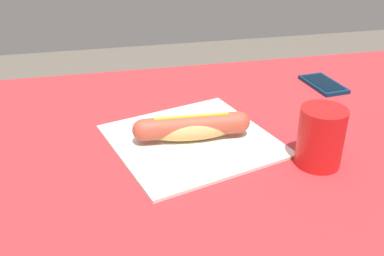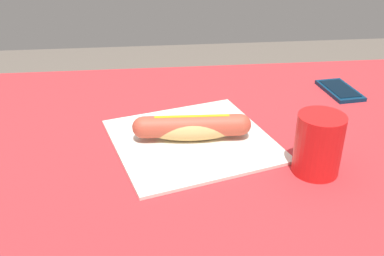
% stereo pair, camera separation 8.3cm
% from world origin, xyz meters
% --- Properties ---
extents(dining_table, '(1.25, 0.86, 0.75)m').
position_xyz_m(dining_table, '(0.00, 0.00, 0.62)').
color(dining_table, brown).
rests_on(dining_table, ground).
extents(paper_wrapper, '(0.35, 0.35, 0.01)m').
position_xyz_m(paper_wrapper, '(0.06, -0.02, 0.75)').
color(paper_wrapper, silver).
rests_on(paper_wrapper, dining_table).
extents(hot_dog, '(0.22, 0.06, 0.05)m').
position_xyz_m(hot_dog, '(0.06, -0.02, 0.78)').
color(hot_dog, '#DBB26B').
rests_on(hot_dog, paper_wrapper).
extents(cell_phone, '(0.08, 0.13, 0.01)m').
position_xyz_m(cell_phone, '(-0.32, -0.22, 0.76)').
color(cell_phone, '#0A2D4C').
rests_on(cell_phone, dining_table).
extents(drinking_cup, '(0.08, 0.08, 0.11)m').
position_xyz_m(drinking_cup, '(-0.14, 0.10, 0.80)').
color(drinking_cup, red).
rests_on(drinking_cup, dining_table).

